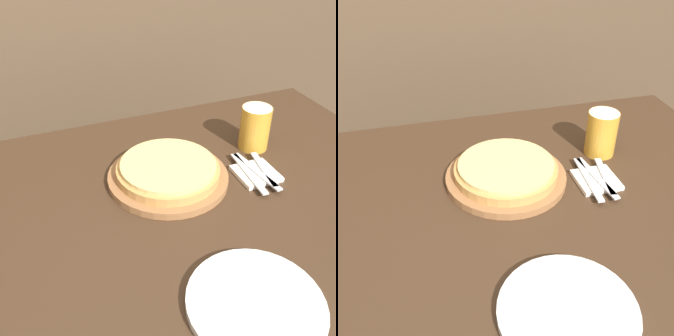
{
  "view_description": "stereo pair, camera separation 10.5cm",
  "coord_description": "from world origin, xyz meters",
  "views": [
    {
      "loc": [
        -0.3,
        -0.69,
        1.41
      ],
      "look_at": [
        0.02,
        0.11,
        0.81
      ],
      "focal_mm": 42.0,
      "sensor_mm": 36.0,
      "label": 1
    },
    {
      "loc": [
        -0.2,
        -0.72,
        1.41
      ],
      "look_at": [
        0.02,
        0.11,
        0.81
      ],
      "focal_mm": 42.0,
      "sensor_mm": 36.0,
      "label": 2
    }
  ],
  "objects": [
    {
      "name": "pizza_on_board",
      "position": [
        0.02,
        0.11,
        0.79
      ],
      "size": [
        0.33,
        0.33,
        0.06
      ],
      "color": "#99663D",
      "rests_on": "dining_table"
    },
    {
      "name": "fork",
      "position": [
        0.23,
        0.04,
        0.78
      ],
      "size": [
        0.03,
        0.2,
        0.0
      ],
      "color": "silver",
      "rests_on": "napkin_stack"
    },
    {
      "name": "dinner_plate",
      "position": [
        0.03,
        -0.33,
        0.78
      ],
      "size": [
        0.26,
        0.26,
        0.02
      ],
      "color": "silver",
      "rests_on": "dining_table"
    },
    {
      "name": "napkin_stack",
      "position": [
        0.26,
        0.04,
        0.78
      ],
      "size": [
        0.11,
        0.11,
        0.01
      ],
      "color": "white",
      "rests_on": "dining_table"
    },
    {
      "name": "spoon",
      "position": [
        0.28,
        0.04,
        0.78
      ],
      "size": [
        0.05,
        0.17,
        0.0
      ],
      "color": "silver",
      "rests_on": "napkin_stack"
    },
    {
      "name": "beer_glass",
      "position": [
        0.33,
        0.17,
        0.84
      ],
      "size": [
        0.09,
        0.09,
        0.13
      ],
      "color": "gold",
      "rests_on": "dining_table"
    },
    {
      "name": "dinner_knife",
      "position": [
        0.26,
        0.04,
        0.78
      ],
      "size": [
        0.04,
        0.2,
        0.0
      ],
      "color": "silver",
      "rests_on": "napkin_stack"
    },
    {
      "name": "dining_table",
      "position": [
        0.0,
        0.0,
        0.38
      ],
      "size": [
        1.44,
        1.0,
        0.77
      ],
      "color": "#3D2819",
      "rests_on": "ground_plane"
    }
  ]
}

